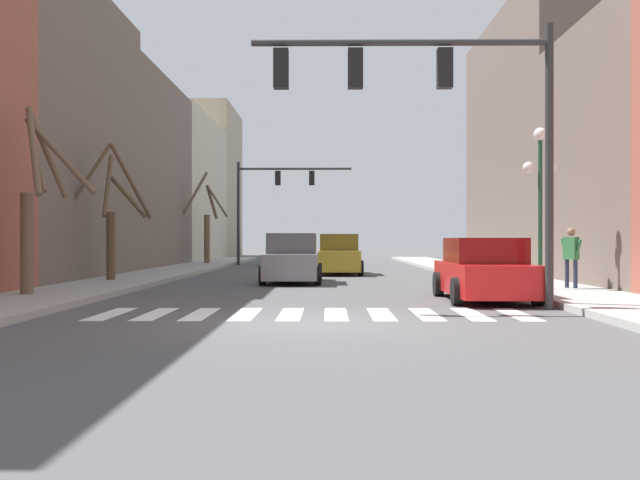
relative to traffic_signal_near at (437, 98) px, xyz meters
The scene contains 15 objects.
ground_plane 5.81m from the traffic_signal_near, 135.25° to the right, with size 240.00×240.00×0.00m, color #4C4C4F.
building_row_left 28.15m from the traffic_signal_near, 118.82° to the left, with size 6.00×64.37×13.01m.
building_row_right 13.12m from the traffic_signal_near, 50.52° to the left, with size 6.00×34.12×11.75m.
crosswalk_stripes 5.29m from the traffic_signal_near, 159.11° to the right, with size 8.55×2.60×0.01m.
traffic_signal_near is the anchor object (origin of this frame).
traffic_signal_far 28.52m from the traffic_signal_near, 101.41° to the left, with size 6.74×0.28×6.06m.
street_lamp_right_corner 5.89m from the traffic_signal_near, 52.82° to the left, with size 0.95×0.36×4.40m.
car_driving_away_lane 11.16m from the traffic_signal_near, 109.74° to the left, with size 2.02×4.73×1.70m.
car_parked_left_far 16.76m from the traffic_signal_near, 96.54° to the left, with size 1.99×4.58×1.73m.
car_parked_left_mid 29.09m from the traffic_signal_near, 99.72° to the left, with size 2.21×4.64×1.77m.
car_parked_left_near 4.69m from the traffic_signal_near, 57.79° to the left, with size 2.03×4.59×1.53m.
pedestrian_on_left_sidewalk 7.39m from the traffic_signal_near, 47.87° to the left, with size 0.46×0.64×1.66m.
street_tree_left_mid 13.26m from the traffic_signal_near, 136.72° to the left, with size 2.55×2.03×4.59m.
street_tree_right_mid 28.73m from the traffic_signal_near, 109.04° to the left, with size 2.75×1.28×5.27m.
street_tree_left_far 10.02m from the traffic_signal_near, 166.01° to the left, with size 1.89×2.79×4.66m.
Camera 1 is at (0.30, -13.30, 1.48)m, focal length 42.00 mm.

